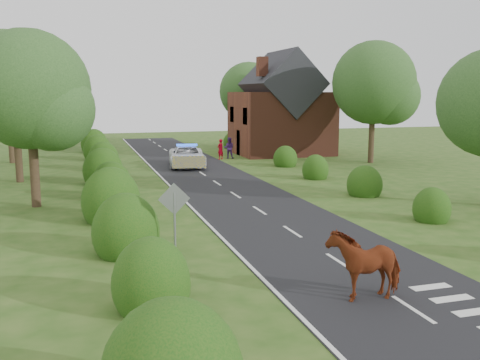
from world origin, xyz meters
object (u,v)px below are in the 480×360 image
object	(u,v)px
police_van	(187,156)
pedestrian_red	(220,149)
pedestrian_purple	(229,148)
road_sign	(174,209)
cow	(365,268)

from	to	relation	value
police_van	pedestrian_red	world-z (taller)	police_van
pedestrian_red	pedestrian_purple	size ratio (longest dim) A/B	0.95
road_sign	pedestrian_red	bearing A→B (deg)	72.11
cow	pedestrian_purple	size ratio (longest dim) A/B	1.25
road_sign	pedestrian_purple	xyz separation A→B (m)	(9.07, 25.87, -0.77)
police_van	cow	bearing A→B (deg)	-82.62
cow	road_sign	bearing A→B (deg)	-140.43
road_sign	pedestrian_purple	distance (m)	27.43
cow	pedestrian_red	bearing A→B (deg)	170.07
road_sign	pedestrian_red	xyz separation A→B (m)	(8.22, 25.46, -0.82)
cow	police_van	bearing A→B (deg)	176.56
road_sign	cow	distance (m)	6.48
cow	pedestrian_purple	distance (m)	31.00
cow	pedestrian_red	distance (m)	30.48
pedestrian_red	cow	bearing A→B (deg)	50.49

